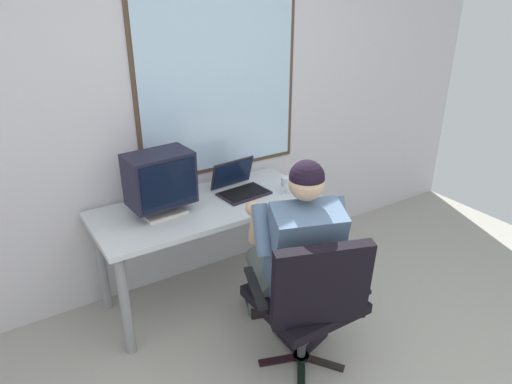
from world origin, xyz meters
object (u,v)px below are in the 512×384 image
Objects in this scene: person_seated at (296,252)px; laptop at (239,184)px; desk at (206,218)px; office_chair at (311,296)px; wine_glass at (287,183)px; crt_monitor at (160,180)px.

person_seated is 3.55× the size of laptop.
desk is at bearing 107.49° from person_seated.
wine_glass is at bearing 63.38° from office_chair.
crt_monitor is at bearing 167.50° from wine_glass.
crt_monitor is (-0.44, 0.99, 0.43)m from office_chair.
laptop is at bearing 82.09° from office_chair.
crt_monitor reaches higher than desk.
crt_monitor reaches higher than office_chair.
laptop reaches higher than wine_glass.
desk is 0.61m from wine_glass.
office_chair is 2.61× the size of laptop.
desk is 1.17× the size of person_seated.
desk is 1.59× the size of office_chair.
wine_glass is (0.26, -0.21, 0.03)m from laptop.
office_chair is at bearing -116.62° from wine_glass.
crt_monitor is at bearing 174.01° from desk.
wine_glass is (0.55, -0.16, 0.19)m from desk.
person_seated is at bearing -120.48° from wine_glass.
laptop is at bearing 2.57° from crt_monitor.
laptop is (0.07, 0.77, 0.13)m from person_seated.
laptop reaches higher than office_chair.
desk is at bearing -169.02° from laptop.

